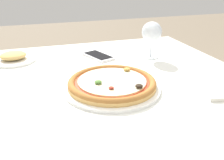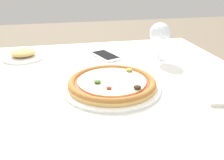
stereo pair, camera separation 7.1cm
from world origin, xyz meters
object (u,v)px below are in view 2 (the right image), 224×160
at_px(cell_phone, 105,56).
at_px(wine_glass_far_left, 160,34).
at_px(dining_table, 73,108).
at_px(side_plate, 24,55).
at_px(pizza_plate, 112,84).

bearing_deg(cell_phone, wine_glass_far_left, -17.74).
relative_size(dining_table, side_plate, 7.12).
bearing_deg(cell_phone, pizza_plate, -96.71).
distance_m(pizza_plate, side_plate, 0.48).
xyz_separation_m(cell_phone, side_plate, (-0.34, 0.06, 0.01)).
relative_size(dining_table, wine_glass_far_left, 8.29).
relative_size(wine_glass_far_left, cell_phone, 0.95).
bearing_deg(wine_glass_far_left, dining_table, -153.53).
height_order(dining_table, pizza_plate, pizza_plate).
relative_size(dining_table, cell_phone, 7.88).
xyz_separation_m(dining_table, wine_glass_far_left, (0.37, 0.19, 0.20)).
height_order(dining_table, wine_glass_far_left, wine_glass_far_left).
bearing_deg(cell_phone, dining_table, -122.19).
bearing_deg(dining_table, side_plate, 120.51).
distance_m(pizza_plate, cell_phone, 0.32).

